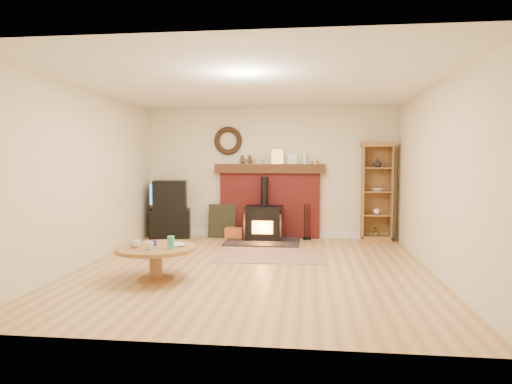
# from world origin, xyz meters

# --- Properties ---
(ground) EXTENTS (5.50, 5.50, 0.00)m
(ground) POSITION_xyz_m (0.00, 0.00, 0.00)
(ground) COLOR #A57F44
(ground) RESTS_ON ground
(room_shell) EXTENTS (5.02, 5.52, 2.61)m
(room_shell) POSITION_xyz_m (-0.02, 0.09, 1.72)
(room_shell) COLOR beige
(room_shell) RESTS_ON ground
(chimney_breast) EXTENTS (2.20, 0.22, 1.78)m
(chimney_breast) POSITION_xyz_m (0.00, 2.67, 0.80)
(chimney_breast) COLOR maroon
(chimney_breast) RESTS_ON ground
(wood_stove) EXTENTS (1.40, 1.00, 1.23)m
(wood_stove) POSITION_xyz_m (-0.08, 2.27, 0.32)
(wood_stove) COLOR black
(wood_stove) RESTS_ON ground
(area_rug) EXTENTS (1.81, 1.29, 0.01)m
(area_rug) POSITION_xyz_m (0.15, 0.89, 0.01)
(area_rug) COLOR brown
(area_rug) RESTS_ON ground
(tv_unit) EXTENTS (0.88, 0.69, 1.15)m
(tv_unit) POSITION_xyz_m (-2.00, 2.47, 0.55)
(tv_unit) COLOR black
(tv_unit) RESTS_ON ground
(curio_cabinet) EXTENTS (0.61, 0.44, 1.91)m
(curio_cabinet) POSITION_xyz_m (2.08, 2.55, 0.96)
(curio_cabinet) COLOR brown
(curio_cabinet) RESTS_ON ground
(firelog_box) EXTENTS (0.38, 0.26, 0.22)m
(firelog_box) POSITION_xyz_m (-0.67, 2.40, 0.11)
(firelog_box) COLOR gold
(firelog_box) RESTS_ON ground
(leaning_painting) EXTENTS (0.56, 0.15, 0.67)m
(leaning_painting) POSITION_xyz_m (-0.95, 2.55, 0.34)
(leaning_painting) COLOR black
(leaning_painting) RESTS_ON ground
(fire_tools) EXTENTS (0.16, 0.16, 0.70)m
(fire_tools) POSITION_xyz_m (0.75, 2.50, 0.13)
(fire_tools) COLOR black
(fire_tools) RESTS_ON ground
(coffee_table) EXTENTS (1.05, 1.05, 0.60)m
(coffee_table) POSITION_xyz_m (-1.18, -0.80, 0.36)
(coffee_table) COLOR brown
(coffee_table) RESTS_ON ground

